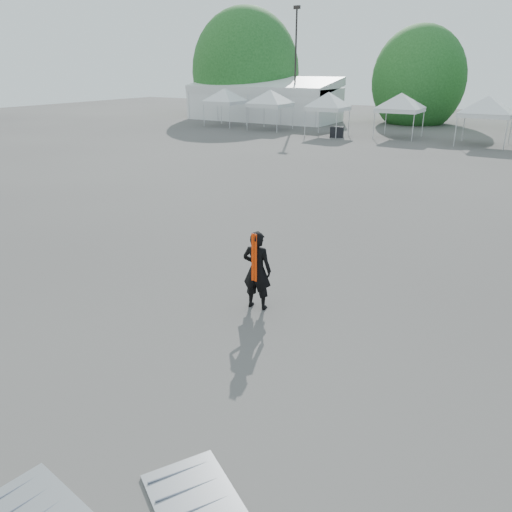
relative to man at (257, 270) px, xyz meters
The scene contains 12 objects.
ground 2.19m from the man, 62.75° to the left, with size 120.00×120.00×0.00m, color #474442.
marquee 42.40m from the man, 119.84° to the left, with size 15.00×6.25×4.23m.
light_pole_west 39.93m from the man, 115.54° to the left, with size 0.60×0.25×10.30m.
tree_far_w 47.16m from the man, 122.25° to the left, with size 4.80×4.80×7.30m.
tree_mid_w 42.47m from the man, 99.63° to the left, with size 4.16×4.16×6.33m.
tent_a 37.46m from the man, 125.24° to the left, with size 4.27×4.27×3.88m.
tent_b 34.39m from the man, 118.83° to the left, with size 4.42×4.42×3.88m.
tent_c 31.00m from the man, 110.33° to the left, with size 4.01×4.01×3.88m.
tent_d 31.15m from the man, 100.17° to the left, with size 4.46×4.46×3.88m.
tent_e 29.87m from the man, 88.67° to the left, with size 4.74×4.74×3.88m.
man is the anchor object (origin of this frame).
crate_west 30.03m from the man, 108.76° to the left, with size 1.00×0.78×0.78m, color black.
Camera 1 is at (4.40, -10.69, 5.25)m, focal length 35.00 mm.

